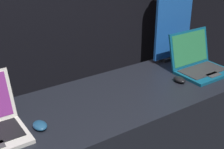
% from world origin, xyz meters
% --- Properties ---
extents(mouse_front, '(0.07, 0.09, 0.03)m').
position_xyz_m(mouse_front, '(-0.48, 0.27, 0.97)').
color(mouse_front, navy).
rests_on(mouse_front, display_counter).
extents(laptop_back, '(0.36, 0.32, 0.27)m').
position_xyz_m(laptop_back, '(0.72, 0.31, 1.02)').
color(laptop_back, '#0F5170').
rests_on(laptop_back, display_counter).
extents(mouse_back, '(0.06, 0.09, 0.03)m').
position_xyz_m(mouse_back, '(0.48, 0.26, 0.97)').
color(mouse_back, black).
rests_on(mouse_back, display_counter).
extents(promo_stand_back, '(0.34, 0.07, 0.52)m').
position_xyz_m(promo_stand_back, '(0.72, 0.59, 1.21)').
color(promo_stand_back, black).
rests_on(promo_stand_back, display_counter).
extents(person_bystander, '(0.32, 0.32, 1.66)m').
position_xyz_m(person_bystander, '(1.34, 1.19, 0.87)').
color(person_bystander, '#282833').
rests_on(person_bystander, ground_plane).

